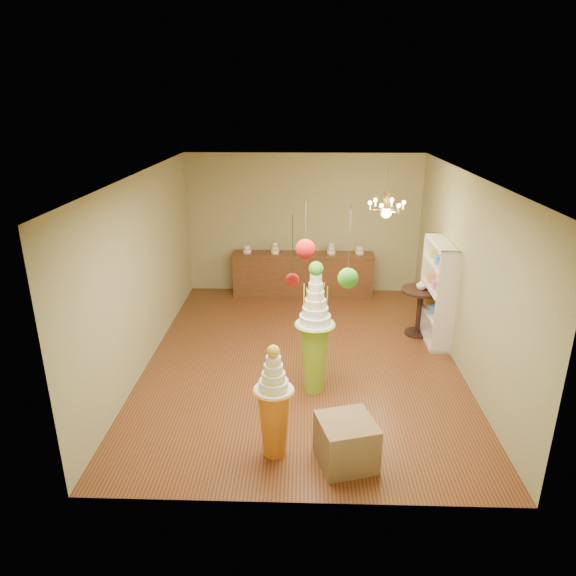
{
  "coord_description": "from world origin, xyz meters",
  "views": [
    {
      "loc": [
        0.01,
        -7.58,
        4.05
      ],
      "look_at": [
        -0.23,
        0.0,
        1.24
      ],
      "focal_mm": 32.0,
      "sensor_mm": 36.0,
      "label": 1
    }
  ],
  "objects_px": {
    "pedestal_orange": "(274,412)",
    "sideboard": "(303,273)",
    "pedestal_green": "(315,341)",
    "round_table": "(420,305)"
  },
  "relations": [
    {
      "from": "sideboard",
      "to": "pedestal_green",
      "type": "bearing_deg",
      "value": -87.36
    },
    {
      "from": "pedestal_orange",
      "to": "sideboard",
      "type": "bearing_deg",
      "value": 86.64
    },
    {
      "from": "sideboard",
      "to": "pedestal_orange",
      "type": "bearing_deg",
      "value": -93.36
    },
    {
      "from": "pedestal_green",
      "to": "sideboard",
      "type": "xyz_separation_m",
      "value": [
        -0.18,
        3.95,
        -0.31
      ]
    },
    {
      "from": "pedestal_orange",
      "to": "sideboard",
      "type": "height_order",
      "value": "pedestal_orange"
    },
    {
      "from": "pedestal_green",
      "to": "pedestal_orange",
      "type": "bearing_deg",
      "value": -108.95
    },
    {
      "from": "pedestal_orange",
      "to": "round_table",
      "type": "distance_m",
      "value": 4.2
    },
    {
      "from": "pedestal_orange",
      "to": "round_table",
      "type": "xyz_separation_m",
      "value": [
        2.42,
        3.44,
        -0.02
      ]
    },
    {
      "from": "pedestal_orange",
      "to": "sideboard",
      "type": "relative_size",
      "value": 0.48
    },
    {
      "from": "pedestal_green",
      "to": "sideboard",
      "type": "distance_m",
      "value": 3.97
    }
  ]
}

